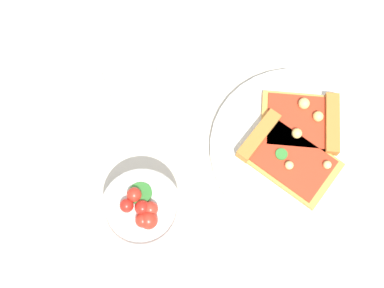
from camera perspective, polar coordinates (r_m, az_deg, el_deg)
ground_plane at (r=0.77m, az=11.20°, el=0.16°), size 2.40×2.40×0.00m
plate at (r=0.76m, az=12.03°, el=-0.74°), size 0.27×0.27×0.01m
pizza_slice_near at (r=0.76m, az=13.10°, el=2.50°), size 0.15×0.15×0.02m
pizza_slice_far at (r=0.74m, az=10.52°, el=-1.20°), size 0.15×0.12×0.02m
salad_bowl at (r=0.69m, az=-5.66°, el=-7.83°), size 0.11×0.11×0.08m
soda_glass at (r=0.74m, az=-7.07°, el=8.27°), size 0.08×0.08×0.12m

